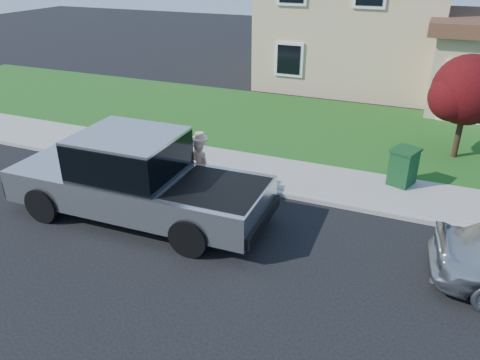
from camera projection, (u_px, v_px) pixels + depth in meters
name	position (u px, v px, depth m)	size (l,w,h in m)	color
ground	(214.00, 247.00, 10.34)	(80.00, 80.00, 0.00)	black
curb	(295.00, 196.00, 12.37)	(40.00, 0.20, 0.12)	gray
sidewalk	(306.00, 179.00, 13.28)	(40.00, 2.00, 0.15)	gray
lawn	(339.00, 130.00, 17.03)	(40.00, 7.00, 0.10)	#193C11
house	(386.00, 16.00, 22.10)	(14.00, 11.30, 6.85)	tan
pickup_truck	(137.00, 180.00, 11.15)	(6.51, 2.52, 2.12)	black
woman	(201.00, 168.00, 12.02)	(0.71, 0.58, 1.84)	tan
ornamental_tree	(469.00, 93.00, 13.80)	(2.30, 2.08, 3.16)	black
trash_bin	(403.00, 166.00, 12.62)	(0.84, 0.89, 1.02)	#103C19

